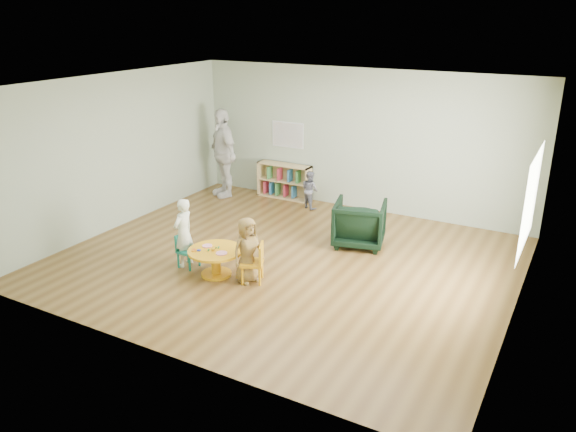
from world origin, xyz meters
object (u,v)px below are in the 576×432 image
Objects in this scene: activity_table at (216,257)px; toddler at (310,190)px; kid_chair_left at (186,249)px; child_left at (183,233)px; bookshelf at (284,181)px; kid_chair_right at (255,262)px; child_right at (247,250)px; armchair at (359,223)px; adult_caretaker at (223,153)px.

activity_table is 1.07× the size of toddler.
kid_chair_left is 0.49× the size of child_left.
bookshelf is 1.09× the size of child_left.
activity_table is at bearing 75.09° from kid_chair_right.
child_left is 1.42× the size of toddler.
kid_chair_right is 0.77× the size of toddler.
activity_table is 3.47m from toddler.
child_left is 1.10× the size of child_right.
child_left reaches higher than bookshelf.
kid_chair_right is 0.60× the size of child_right.
activity_table is at bearing -76.10° from bookshelf.
kid_chair_right is 0.70× the size of armchair.
child_left is at bearing 30.74° from armchair.
adult_caretaker reaches higher than child_left.
kid_chair_right is at bearing -44.29° from child_right.
toddler is at bearing 92.51° from activity_table.
kid_chair_right is (1.23, 0.07, 0.03)m from kid_chair_left.
child_left is at bearing 106.45° from toddler.
kid_chair_right is 0.21m from child_right.
bookshelf is 1.39× the size of armchair.
kid_chair_left is at bearing 116.07° from child_right.
toddler is at bearing 36.24° from adult_caretaker.
child_left is at bearing -32.75° from adult_caretaker.
adult_caretaker is (-2.82, 3.22, 0.63)m from kid_chair_right.
armchair is at bearing 56.04° from activity_table.
toddler is (-0.69, 3.40, -0.11)m from child_right.
activity_table is 0.97× the size of armchair.
kid_chair_left is at bearing 176.74° from activity_table.
bookshelf is 2.93m from armchair.
child_left reaches higher than toddler.
activity_table is 4.02m from adult_caretaker.
child_left is at bearing 68.22° from kid_chair_right.
activity_table is 0.65m from kid_chair_right.
kid_chair_left is 0.70× the size of toddler.
adult_caretaker is at bearing -151.94° from kid_chair_left.
kid_chair_left is at bearing 107.34° from toddler.
child_left is 3.63m from adult_caretaker.
child_left is (-0.64, 0.05, 0.26)m from activity_table.
kid_chair_left is 3.81m from bookshelf.
kid_chair_left reaches higher than activity_table.
toddler is 0.41× the size of adult_caretaker.
activity_table is 2.61m from armchair.
child_left is at bearing -85.34° from bookshelf.
kid_chair_right is at bearing 92.23° from child_left.
child_right is at bearing -18.09° from adult_caretaker.
bookshelf is 1.54× the size of toddler.
bookshelf reaches higher than activity_table.
toddler is at bearing 171.91° from child_left.
kid_chair_right is 3.46m from toddler.
armchair is at bearing 14.48° from adult_caretaker.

